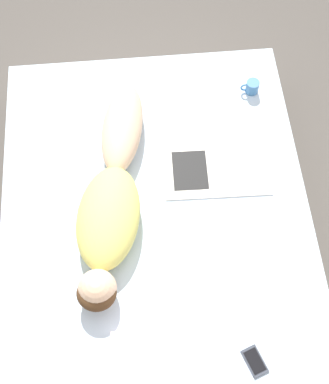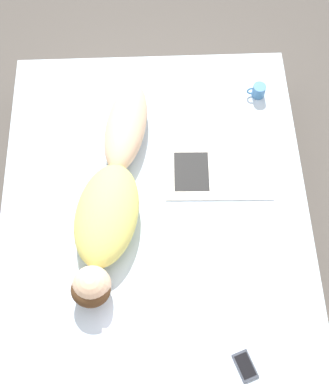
{
  "view_description": "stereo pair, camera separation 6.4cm",
  "coord_description": "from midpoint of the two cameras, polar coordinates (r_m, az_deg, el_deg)",
  "views": [
    {
      "loc": [
        0.06,
        1.11,
        2.96
      ],
      "look_at": [
        -0.05,
        -0.1,
        0.54
      ],
      "focal_mm": 50.0,
      "sensor_mm": 36.0,
      "label": 1
    },
    {
      "loc": [
        -0.01,
        1.12,
        2.96
      ],
      "look_at": [
        -0.05,
        -0.1,
        0.54
      ],
      "focal_mm": 50.0,
      "sensor_mm": 36.0,
      "label": 2
    }
  ],
  "objects": [
    {
      "name": "coffee_mug",
      "position": [
        3.11,
        10.57,
        10.57
      ],
      "size": [
        0.1,
        0.07,
        0.08
      ],
      "color": "teal",
      "rests_on": "bed"
    },
    {
      "name": "open_magazine",
      "position": [
        2.83,
        6.24,
        2.15
      ],
      "size": [
        0.57,
        0.35,
        0.01
      ],
      "rotation": [
        0.0,
        0.0,
        -0.03
      ],
      "color": "silver",
      "rests_on": "bed"
    },
    {
      "name": "ground_plane",
      "position": [
        3.16,
        -0.3,
        -6.1
      ],
      "size": [
        12.0,
        12.0,
        0.0
      ],
      "primitive_type": "plane",
      "color": "#4C4742"
    },
    {
      "name": "cell_phone",
      "position": [
        2.52,
        9.35,
        -17.85
      ],
      "size": [
        0.11,
        0.15,
        0.01
      ],
      "rotation": [
        0.0,
        0.0,
        0.35
      ],
      "color": "#333842",
      "rests_on": "bed"
    },
    {
      "name": "pillow",
      "position": [
        2.44,
        0.52,
        -19.04
      ],
      "size": [
        0.51,
        0.4,
        0.1
      ],
      "color": "beige",
      "rests_on": "bed"
    },
    {
      "name": "person",
      "position": [
        2.67,
        -5.01,
        -0.25
      ],
      "size": [
        0.45,
        1.29,
        0.18
      ],
      "rotation": [
        0.0,
        0.0,
        -0.18
      ],
      "color": "#DBB28E",
      "rests_on": "bed"
    },
    {
      "name": "bed",
      "position": [
        2.94,
        -0.32,
        -4.43
      ],
      "size": [
        1.63,
        2.12,
        0.49
      ],
      "color": "beige",
      "rests_on": "ground_plane"
    }
  ]
}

